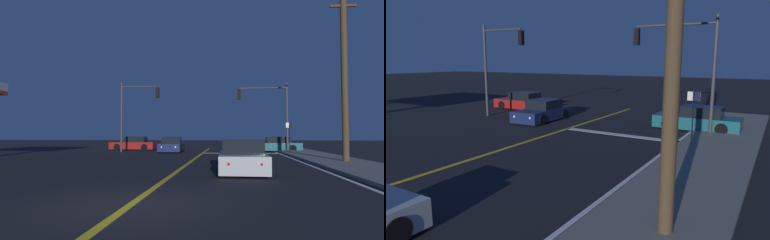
# 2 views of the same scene
# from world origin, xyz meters

# --- Properties ---
(ground_plane) EXTENTS (160.00, 160.00, 0.00)m
(ground_plane) POSITION_xyz_m (0.00, 0.00, 0.00)
(ground_plane) COLOR black
(sidewalk_right) EXTENTS (3.20, 39.28, 0.15)m
(sidewalk_right) POSITION_xyz_m (8.05, 10.91, 0.07)
(sidewalk_right) COLOR slate
(sidewalk_right) RESTS_ON ground
(lane_line_center) EXTENTS (0.20, 37.09, 0.01)m
(lane_line_center) POSITION_xyz_m (0.00, 10.91, 0.01)
(lane_line_center) COLOR gold
(lane_line_center) RESTS_ON ground
(lane_line_edge_right) EXTENTS (0.16, 37.09, 0.01)m
(lane_line_edge_right) POSITION_xyz_m (6.20, 10.91, 0.01)
(lane_line_edge_right) COLOR white
(lane_line_edge_right) RESTS_ON ground
(stop_bar) EXTENTS (6.45, 0.50, 0.01)m
(stop_bar) POSITION_xyz_m (3.23, 20.32, 0.01)
(stop_bar) COLOR white
(stop_bar) RESTS_ON ground
(car_lead_oncoming_teal) EXTENTS (4.62, 1.85, 1.34)m
(car_lead_oncoming_teal) POSITION_xyz_m (6.40, 23.73, 0.58)
(car_lead_oncoming_teal) COLOR #195960
(car_lead_oncoming_teal) RESTS_ON ground
(car_far_approaching_navy) EXTENTS (2.08, 4.24, 1.34)m
(car_far_approaching_navy) POSITION_xyz_m (-2.83, 21.67, 0.58)
(car_far_approaching_navy) COLOR navy
(car_far_approaching_navy) RESTS_ON ground
(car_side_waiting_red) EXTENTS (4.43, 1.97, 1.34)m
(car_side_waiting_red) POSITION_xyz_m (-7.23, 25.00, 0.58)
(car_side_waiting_red) COLOR maroon
(car_side_waiting_red) RESTS_ON ground
(car_following_oncoming_silver) EXTENTS (1.95, 4.41, 1.34)m
(car_following_oncoming_silver) POSITION_xyz_m (2.71, 6.58, 0.58)
(car_following_oncoming_silver) COLOR #B2B5BA
(car_following_oncoming_silver) RESTS_ON ground
(traffic_signal_near_right) EXTENTS (4.39, 0.28, 6.07)m
(traffic_signal_near_right) POSITION_xyz_m (5.72, 22.62, 4.07)
(traffic_signal_near_right) COLOR #38383D
(traffic_signal_near_right) RESTS_ON ground
(traffic_signal_far_left) EXTENTS (3.45, 0.28, 6.17)m
(traffic_signal_far_left) POSITION_xyz_m (-6.09, 21.22, 4.07)
(traffic_signal_far_left) COLOR #38383D
(traffic_signal_far_left) RESTS_ON ground
(utility_pole_right) EXTENTS (1.64, 0.34, 9.92)m
(utility_pole_right) POSITION_xyz_m (8.35, 11.27, 5.11)
(utility_pole_right) COLOR #4C3823
(utility_pole_right) RESTS_ON ground
(street_sign_corner) EXTENTS (0.56, 0.06, 2.54)m
(street_sign_corner) POSITION_xyz_m (6.95, 19.82, 1.70)
(street_sign_corner) COLOR slate
(street_sign_corner) RESTS_ON ground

